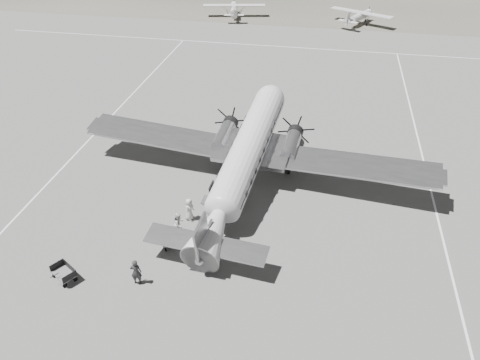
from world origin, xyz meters
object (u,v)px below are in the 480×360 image
(light_plane_right, at_px, (359,18))
(baggage_cart_far, at_px, (64,273))
(light_plane_left, at_px, (234,10))
(baggage_cart_near, at_px, (173,240))
(ramp_agent, at_px, (179,224))
(dc3_airliner, at_px, (245,159))
(passenger, at_px, (189,209))
(ground_crew, at_px, (136,272))

(light_plane_right, bearing_deg, baggage_cart_far, -80.03)
(light_plane_left, xyz_separation_m, baggage_cart_near, (7.40, -56.12, -0.62))
(light_plane_right, xyz_separation_m, baggage_cart_near, (-12.93, -55.51, -0.63))
(light_plane_left, bearing_deg, baggage_cart_far, -99.94)
(baggage_cart_near, relative_size, baggage_cart_far, 1.00)
(light_plane_left, bearing_deg, baggage_cart_near, -94.14)
(baggage_cart_near, xyz_separation_m, ramp_agent, (0.12, 1.18, 0.45))
(light_plane_right, distance_m, ramp_agent, 55.82)
(dc3_airliner, xyz_separation_m, ramp_agent, (-3.40, -6.16, -1.85))
(ramp_agent, distance_m, passenger, 1.78)
(light_plane_right, xyz_separation_m, baggage_cart_far, (-18.52, -59.72, -0.63))
(baggage_cart_near, bearing_deg, ramp_agent, 50.81)
(light_plane_left, height_order, ground_crew, light_plane_left)
(passenger, bearing_deg, light_plane_right, 2.64)
(light_plane_right, relative_size, ramp_agent, 5.72)
(dc3_airliner, distance_m, passenger, 5.76)
(light_plane_right, distance_m, baggage_cart_far, 62.53)
(baggage_cart_near, distance_m, ground_crew, 3.84)
(dc3_airliner, xyz_separation_m, light_plane_right, (9.41, 48.17, -1.68))
(baggage_cart_far, relative_size, ground_crew, 0.88)
(light_plane_left, height_order, ramp_agent, light_plane_left)
(dc3_airliner, height_order, ground_crew, dc3_airliner)
(passenger, bearing_deg, light_plane_left, 24.39)
(light_plane_left, height_order, baggage_cart_near, light_plane_left)
(light_plane_left, distance_m, ramp_agent, 55.46)
(baggage_cart_near, relative_size, passenger, 0.93)
(baggage_cart_far, bearing_deg, passenger, 82.14)
(baggage_cart_near, bearing_deg, baggage_cart_far, -176.24)
(light_plane_right, xyz_separation_m, passenger, (-12.62, -52.56, -0.22))
(baggage_cart_far, bearing_deg, light_plane_right, 104.46)
(light_plane_right, bearing_deg, ground_crew, -76.12)
(ground_crew, xyz_separation_m, passenger, (1.39, 6.60, -0.05))
(dc3_airliner, bearing_deg, ground_crew, -106.69)
(baggage_cart_near, bearing_deg, light_plane_right, 43.71)
(dc3_airliner, bearing_deg, baggage_cart_near, -109.61)
(light_plane_left, height_order, passenger, light_plane_left)
(baggage_cart_near, bearing_deg, light_plane_left, 64.33)
(light_plane_right, xyz_separation_m, ground_crew, (-14.01, -59.17, -0.16))
(baggage_cart_near, bearing_deg, ground_crew, -139.64)
(dc3_airliner, bearing_deg, baggage_cart_far, -122.28)
(ramp_agent, bearing_deg, light_plane_right, 9.75)
(ramp_agent, bearing_deg, baggage_cart_near, -163.00)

